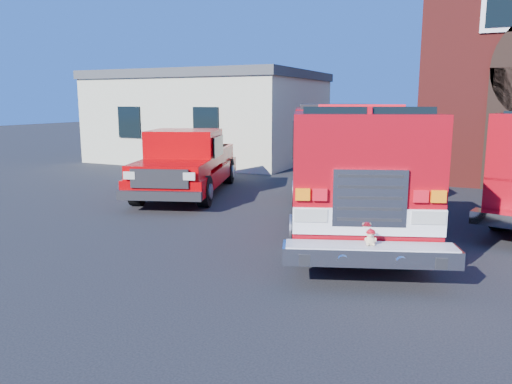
% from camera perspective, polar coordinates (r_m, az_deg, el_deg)
% --- Properties ---
extents(ground, '(100.00, 100.00, 0.00)m').
position_cam_1_polar(ground, '(10.49, 2.75, -5.93)').
color(ground, black).
rests_on(ground, ground).
extents(side_building, '(10.20, 8.20, 4.35)m').
position_cam_1_polar(side_building, '(25.73, -5.07, 8.68)').
color(side_building, beige).
rests_on(side_building, ground).
extents(fire_engine, '(5.60, 9.66, 2.88)m').
position_cam_1_polar(fire_engine, '(12.47, 10.10, 3.52)').
color(fire_engine, black).
rests_on(fire_engine, ground).
extents(pickup_truck, '(4.13, 6.67, 2.06)m').
position_cam_1_polar(pickup_truck, '(16.14, -7.84, 3.26)').
color(pickup_truck, black).
rests_on(pickup_truck, ground).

